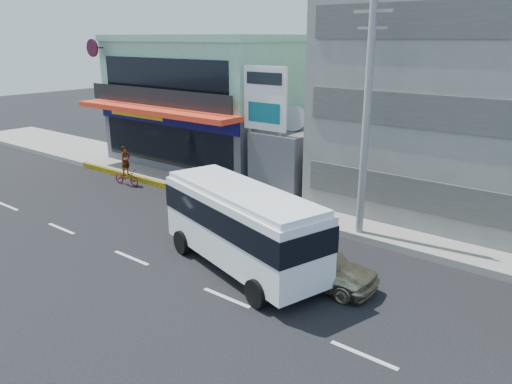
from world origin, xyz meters
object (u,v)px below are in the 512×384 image
Objects in this scene: minibus at (242,222)px; shop_building at (220,103)px; satellite_dish at (293,129)px; billboard at (265,106)px; sedan at (318,264)px; utility_pole_near at (366,119)px; motorcycle_rider at (126,172)px.

shop_building is at bearing 135.12° from minibus.
minibus is at bearing -66.05° from satellite_dish.
billboard is 1.62× the size of sedan.
motorcycle_rider is at bearing -175.48° from utility_pole_near.
utility_pole_near is 1.28× the size of minibus.
shop_building is at bearing 159.79° from satellite_dish.
satellite_dish is at bearing -20.21° from shop_building.
shop_building is 8.27× the size of satellite_dish.
motorcycle_rider is at bearing -150.55° from satellite_dish.
billboard is at bearing -32.32° from shop_building.
satellite_dish is 10.00m from minibus.
satellite_dish is 2.31m from billboard.
utility_pole_near is 15.09m from motorcycle_rider.
satellite_dish is at bearing 74.48° from billboard.
satellite_dish is at bearing 38.33° from sedan.
minibus is (12.00, -11.95, -2.13)m from shop_building.
motorcycle_rider is (-14.39, -1.14, -4.39)m from utility_pole_near.
shop_building is at bearing 51.73° from sedan.
shop_building is at bearing 147.68° from billboard.
shop_building reaches higher than satellite_dish.
motorcycle_rider is (-15.18, 3.49, 0.03)m from sedan.
shop_building reaches higher than billboard.
billboard is 9.03m from minibus.
satellite_dish is 0.35× the size of sedan.
billboard is 0.88× the size of minibus.
billboard is (7.50, -4.75, 0.93)m from shop_building.
motorcycle_rider is at bearing 75.85° from sedan.
sedan is at bearing -50.46° from satellite_dish.
utility_pole_near is (6.50, -1.80, 0.22)m from billboard.
shop_building is at bearing 87.08° from motorcycle_rider.
sedan is at bearing -41.40° from billboard.
minibus reaches higher than motorcycle_rider.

